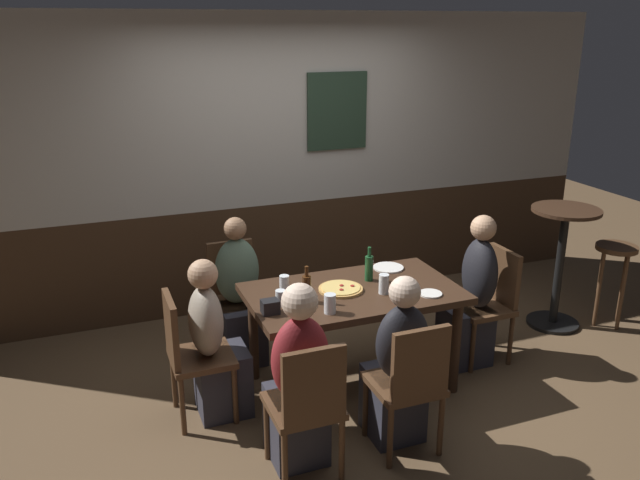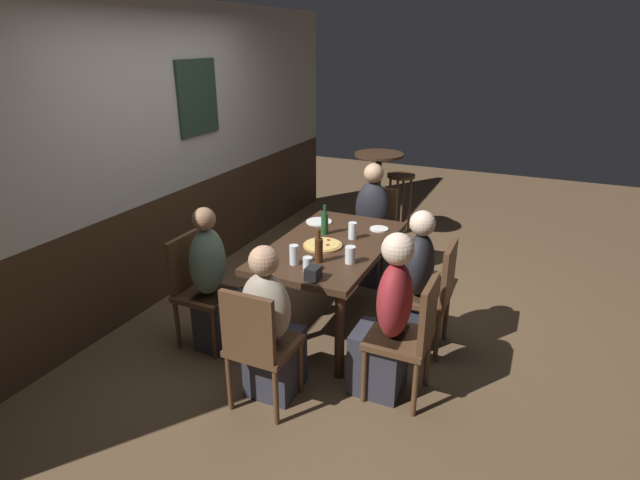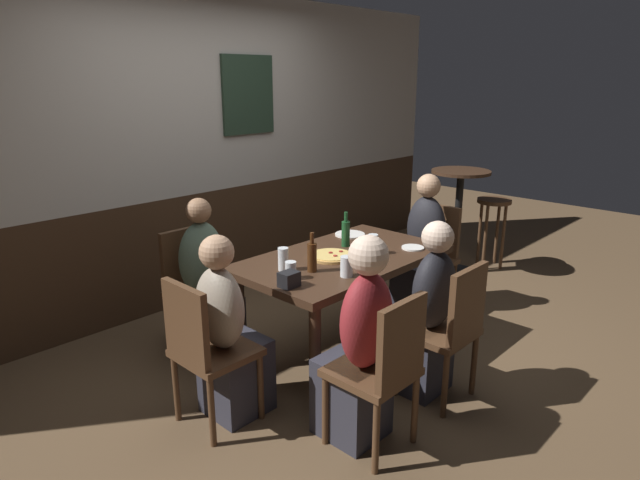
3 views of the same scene
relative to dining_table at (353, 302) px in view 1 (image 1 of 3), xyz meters
The scene contains 25 objects.
ground_plane 0.65m from the dining_table, ahead, with size 12.00×12.00×0.00m, color brown.
wall_back 1.77m from the dining_table, 89.88° to the left, with size 6.40×0.13×2.60m.
dining_table is the anchor object (origin of this frame).
chair_left_near 1.07m from the dining_table, 127.59° to the right, with size 0.40×0.40×0.88m.
chair_head_east 1.16m from the dining_table, ahead, with size 0.40×0.40×0.88m.
chair_left_far 1.07m from the dining_table, 127.59° to the left, with size 0.40×0.40×0.88m.
chair_mid_near 0.85m from the dining_table, 90.00° to the right, with size 0.40×0.40×0.88m.
chair_head_west 1.16m from the dining_table, behind, with size 0.40×0.40×0.88m.
person_left_near 0.95m from the dining_table, 133.63° to the right, with size 0.34×0.37×1.16m.
person_head_east 1.00m from the dining_table, ahead, with size 0.37×0.34×1.17m.
person_left_far 0.95m from the dining_table, 133.70° to the left, with size 0.34×0.37×1.13m.
person_mid_near 0.70m from the dining_table, 90.00° to the right, with size 0.34×0.37×1.11m.
person_head_west 1.00m from the dining_table, behind, with size 0.37×0.34×1.10m.
pizza 0.14m from the dining_table, 158.75° to the left, with size 0.31×0.31×0.03m.
highball_clear 0.26m from the dining_table, 35.20° to the right, with size 0.07×0.07×0.14m.
pint_glass_pale 0.43m from the dining_table, 135.95° to the right, with size 0.08×0.08×0.13m.
tumbler_water 0.51m from the dining_table, 169.95° to the left, with size 0.07×0.07×0.15m.
beer_glass_tall 0.57m from the dining_table, behind, with size 0.07×0.07×0.11m.
beer_bottle_green 0.29m from the dining_table, 36.12° to the left, with size 0.06×0.06×0.25m.
beer_bottle_brown 0.42m from the dining_table, behind, with size 0.06×0.06×0.25m.
plate_white_large 0.52m from the dining_table, 34.94° to the left, with size 0.23×0.23×0.01m, color white.
plate_white_small 0.54m from the dining_table, 28.89° to the right, with size 0.16×0.16×0.01m, color white.
condiment_caddy 0.68m from the dining_table, 167.13° to the right, with size 0.11×0.09×0.09m, color black.
side_bar_table 2.05m from the dining_table, ahead, with size 0.56×0.56×1.05m.
bar_stool 2.49m from the dining_table, ahead, with size 0.34×0.34×0.72m.
Camera 1 is at (-1.70, -3.76, 2.50)m, focal length 36.24 mm.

